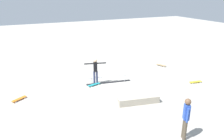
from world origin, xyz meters
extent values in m
plane|color=#ADA89E|center=(0.00, 0.00, 0.00)|extent=(60.00, 60.00, 0.00)
cube|color=black|center=(0.06, -0.70, 0.01)|extent=(2.81, 0.69, 0.01)
cylinder|color=#B7B7BC|center=(-0.98, -0.53, 0.21)|extent=(0.04, 0.04, 0.41)
cylinder|color=#B7B7BC|center=(1.10, -0.88, 0.21)|extent=(0.04, 0.04, 0.41)
cylinder|color=#B7B7BC|center=(0.06, -0.70, 0.41)|extent=(2.62, 0.48, 0.05)
cube|color=#B2A893|center=(-0.24, 2.38, 0.18)|extent=(2.17, 0.85, 0.36)
cylinder|color=#2D3351|center=(0.95, -0.86, 0.41)|extent=(0.15, 0.15, 0.82)
cylinder|color=#2D3351|center=(0.79, -0.82, 0.41)|extent=(0.15, 0.15, 0.82)
cube|color=black|center=(0.87, -0.84, 1.11)|extent=(0.25, 0.24, 0.58)
sphere|color=tan|center=(0.87, -0.84, 1.51)|extent=(0.22, 0.22, 0.22)
cylinder|color=black|center=(1.24, -0.93, 1.33)|extent=(0.55, 0.21, 0.08)
cylinder|color=black|center=(0.50, -0.74, 1.33)|extent=(0.55, 0.21, 0.08)
cube|color=teal|center=(1.05, -0.64, 0.08)|extent=(0.82, 0.38, 0.02)
cylinder|color=white|center=(0.81, -0.82, 0.03)|extent=(0.06, 0.04, 0.05)
cylinder|color=white|center=(0.76, -0.59, 0.03)|extent=(0.06, 0.04, 0.05)
cylinder|color=white|center=(1.34, -0.69, 0.03)|extent=(0.06, 0.04, 0.05)
cylinder|color=white|center=(1.29, -0.47, 0.03)|extent=(0.06, 0.04, 0.05)
cylinder|color=brown|center=(-0.39, 5.44, 0.43)|extent=(0.17, 0.17, 0.87)
cylinder|color=brown|center=(-0.32, 5.59, 0.43)|extent=(0.17, 0.17, 0.87)
cube|color=#2D51B7|center=(-0.36, 5.51, 1.17)|extent=(0.28, 0.29, 0.61)
sphere|color=brown|center=(-0.36, 5.51, 1.60)|extent=(0.23, 0.23, 0.23)
cylinder|color=#2D51B7|center=(-0.42, 5.38, 1.12)|extent=(0.11, 0.11, 0.58)
cylinder|color=#2D51B7|center=(-0.29, 5.65, 1.12)|extent=(0.11, 0.11, 0.58)
cube|color=tan|center=(-4.87, -1.96, 0.08)|extent=(0.52, 0.81, 0.02)
cylinder|color=white|center=(-4.65, -2.16, 0.03)|extent=(0.05, 0.06, 0.05)
cylinder|color=white|center=(-4.86, -2.26, 0.03)|extent=(0.05, 0.06, 0.05)
cylinder|color=white|center=(-4.88, -1.67, 0.03)|extent=(0.05, 0.06, 0.05)
cylinder|color=white|center=(-5.09, -1.77, 0.03)|extent=(0.05, 0.06, 0.05)
cube|color=yellow|center=(-4.85, 1.59, 0.08)|extent=(0.82, 0.32, 0.02)
cylinder|color=white|center=(-5.13, 1.52, 0.03)|extent=(0.06, 0.04, 0.05)
cylinder|color=white|center=(-5.10, 1.75, 0.03)|extent=(0.06, 0.04, 0.05)
cylinder|color=white|center=(-4.59, 1.44, 0.03)|extent=(0.06, 0.04, 0.05)
cylinder|color=white|center=(-4.56, 1.66, 0.03)|extent=(0.06, 0.04, 0.05)
cube|color=orange|center=(5.26, -0.52, 0.08)|extent=(0.78, 0.59, 0.02)
cylinder|color=white|center=(5.43, -0.28, 0.03)|extent=(0.06, 0.05, 0.05)
cylinder|color=white|center=(5.55, -0.47, 0.03)|extent=(0.06, 0.05, 0.05)
cylinder|color=white|center=(4.97, -0.57, 0.03)|extent=(0.06, 0.05, 0.05)
cylinder|color=white|center=(5.09, -0.76, 0.03)|extent=(0.06, 0.05, 0.05)
camera|label=1|loc=(5.06, 10.71, 5.35)|focal=34.75mm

